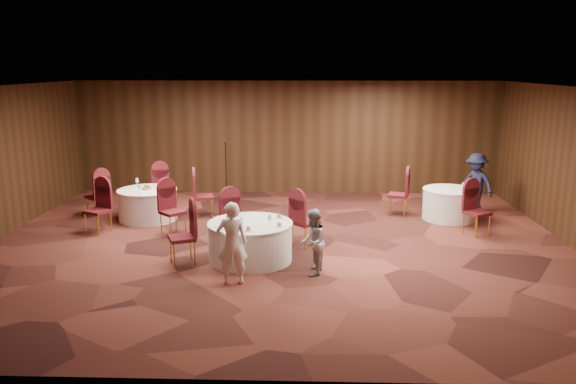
{
  "coord_description": "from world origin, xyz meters",
  "views": [
    {
      "loc": [
        0.58,
        -10.93,
        3.63
      ],
      "look_at": [
        0.2,
        0.2,
        1.1
      ],
      "focal_mm": 35.0,
      "sensor_mm": 36.0,
      "label": 1
    }
  ],
  "objects_px": {
    "table_main": "(250,241)",
    "mic_stand": "(226,184)",
    "woman_b": "(313,242)",
    "man_c": "(476,183)",
    "woman_a": "(232,243)",
    "table_right": "(449,204)",
    "table_left": "(148,204)"
  },
  "relations": [
    {
      "from": "table_right",
      "to": "table_left",
      "type": "bearing_deg",
      "value": -177.66
    },
    {
      "from": "table_left",
      "to": "mic_stand",
      "type": "distance_m",
      "value": 2.54
    },
    {
      "from": "table_left",
      "to": "table_main",
      "type": "bearing_deg",
      "value": -45.41
    },
    {
      "from": "man_c",
      "to": "table_right",
      "type": "bearing_deg",
      "value": -88.3
    },
    {
      "from": "table_left",
      "to": "woman_a",
      "type": "distance_m",
      "value": 4.71
    },
    {
      "from": "table_left",
      "to": "woman_a",
      "type": "height_order",
      "value": "woman_a"
    },
    {
      "from": "table_left",
      "to": "table_right",
      "type": "relative_size",
      "value": 1.11
    },
    {
      "from": "table_right",
      "to": "man_c",
      "type": "distance_m",
      "value": 1.14
    },
    {
      "from": "table_main",
      "to": "table_right",
      "type": "xyz_separation_m",
      "value": [
        4.48,
        3.07,
        0.0
      ]
    },
    {
      "from": "table_right",
      "to": "woman_b",
      "type": "height_order",
      "value": "woman_b"
    },
    {
      "from": "mic_stand",
      "to": "woman_a",
      "type": "height_order",
      "value": "mic_stand"
    },
    {
      "from": "table_main",
      "to": "man_c",
      "type": "bearing_deg",
      "value": 35.5
    },
    {
      "from": "table_main",
      "to": "man_c",
      "type": "height_order",
      "value": "man_c"
    },
    {
      "from": "woman_b",
      "to": "woman_a",
      "type": "bearing_deg",
      "value": -61.52
    },
    {
      "from": "table_left",
      "to": "woman_b",
      "type": "bearing_deg",
      "value": -41.66
    },
    {
      "from": "mic_stand",
      "to": "man_c",
      "type": "height_order",
      "value": "mic_stand"
    },
    {
      "from": "woman_a",
      "to": "table_right",
      "type": "bearing_deg",
      "value": -147.7
    },
    {
      "from": "table_main",
      "to": "table_left",
      "type": "relative_size",
      "value": 1.15
    },
    {
      "from": "mic_stand",
      "to": "man_c",
      "type": "distance_m",
      "value": 6.49
    },
    {
      "from": "table_main",
      "to": "table_right",
      "type": "relative_size",
      "value": 1.27
    },
    {
      "from": "woman_a",
      "to": "mic_stand",
      "type": "bearing_deg",
      "value": -91.0
    },
    {
      "from": "mic_stand",
      "to": "woman_b",
      "type": "relative_size",
      "value": 1.35
    },
    {
      "from": "table_left",
      "to": "woman_a",
      "type": "bearing_deg",
      "value": -57.16
    },
    {
      "from": "table_right",
      "to": "woman_b",
      "type": "bearing_deg",
      "value": -131.29
    },
    {
      "from": "table_left",
      "to": "man_c",
      "type": "xyz_separation_m",
      "value": [
        8.03,
        1.0,
        0.37
      ]
    },
    {
      "from": "table_right",
      "to": "woman_a",
      "type": "bearing_deg",
      "value": -137.71
    },
    {
      "from": "table_left",
      "to": "man_c",
      "type": "distance_m",
      "value": 8.1
    },
    {
      "from": "table_main",
      "to": "mic_stand",
      "type": "xyz_separation_m",
      "value": [
        -1.12,
        4.74,
        0.09
      ]
    },
    {
      "from": "table_right",
      "to": "mic_stand",
      "type": "distance_m",
      "value": 5.85
    },
    {
      "from": "table_right",
      "to": "man_c",
      "type": "xyz_separation_m",
      "value": [
        0.81,
        0.71,
        0.37
      ]
    },
    {
      "from": "man_c",
      "to": "mic_stand",
      "type": "bearing_deg",
      "value": -137.82
    },
    {
      "from": "woman_b",
      "to": "table_right",
      "type": "bearing_deg",
      "value": 147.87
    }
  ]
}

